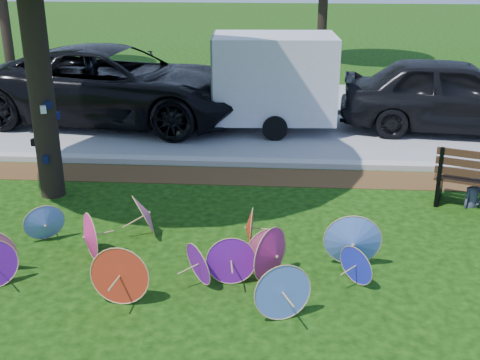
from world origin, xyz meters
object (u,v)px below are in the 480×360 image
object	(u,v)px
dark_pickup	(453,95)
cargo_trailer	(274,77)
parasol_pile	(189,250)
black_van	(115,85)
person_left	(476,177)

from	to	relation	value
dark_pickup	cargo_trailer	size ratio (longest dim) A/B	1.84
parasol_pile	cargo_trailer	world-z (taller)	cargo_trailer
black_van	person_left	distance (m)	9.30
parasol_pile	cargo_trailer	xyz separation A→B (m)	(1.05, 7.33, 0.96)
parasol_pile	black_van	xyz separation A→B (m)	(-3.09, 7.78, 0.62)
black_van	parasol_pile	bearing A→B (deg)	-150.76
parasol_pile	person_left	size ratio (longest dim) A/B	5.17
cargo_trailer	person_left	distance (m)	5.95
parasol_pile	dark_pickup	distance (m)	9.26
cargo_trailer	parasol_pile	bearing A→B (deg)	-101.36
parasol_pile	black_van	distance (m)	8.39
black_van	person_left	size ratio (longest dim) A/B	6.23
cargo_trailer	person_left	xyz separation A→B (m)	(3.64, -4.64, -0.76)
person_left	cargo_trailer	bearing A→B (deg)	105.61
cargo_trailer	person_left	size ratio (longest dim) A/B	2.59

